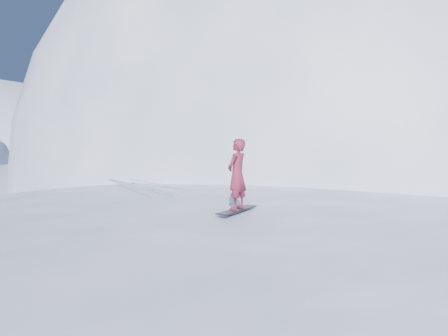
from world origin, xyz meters
The scene contains 8 objects.
ground centered at (0.00, 0.00, 0.00)m, with size 400.00×400.00×0.00m, color white.
near_ridge centered at (1.00, 3.00, 0.00)m, with size 36.00×28.00×4.80m, color white.
summit_peak centered at (22.00, 26.00, 0.00)m, with size 60.00×56.00×56.00m, color white.
peak_shoulder centered at (10.00, 20.00, 0.00)m, with size 28.00×24.00×18.00m, color white.
wind_bumps centered at (-0.56, 2.12, 0.00)m, with size 16.00×14.40×1.00m.
snowboard centered at (0.33, -0.53, 2.41)m, with size 1.70×0.32×0.03m, color black.
snowboarder centered at (0.33, -0.53, 3.41)m, with size 0.71×0.47×1.96m, color maroon.
board_tracks centered at (-1.10, 5.61, 2.42)m, with size 2.85×5.97×0.04m.
Camera 1 is at (-4.33, -11.57, 4.58)m, focal length 35.00 mm.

